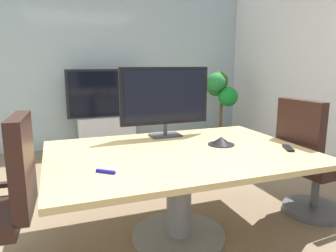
% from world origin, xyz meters
% --- Properties ---
extents(ground_plane, '(7.41, 7.41, 0.00)m').
position_xyz_m(ground_plane, '(0.00, 0.00, 0.00)').
color(ground_plane, '#7A664C').
extents(wall_back_glass_partition, '(5.31, 0.10, 2.61)m').
position_xyz_m(wall_back_glass_partition, '(0.00, 3.20, 1.31)').
color(wall_back_glass_partition, '#9EB2B7').
rests_on(wall_back_glass_partition, ground).
extents(conference_table, '(1.98, 1.37, 0.73)m').
position_xyz_m(conference_table, '(0.15, -0.01, 0.56)').
color(conference_table, tan).
rests_on(conference_table, ground).
extents(office_chair_right, '(0.61, 0.59, 1.09)m').
position_xyz_m(office_chair_right, '(1.42, -0.07, 0.46)').
color(office_chair_right, '#4C4C51').
rests_on(office_chair_right, ground).
extents(tv_monitor, '(0.84, 0.18, 0.64)m').
position_xyz_m(tv_monitor, '(0.22, 0.51, 1.09)').
color(tv_monitor, '#333338').
rests_on(tv_monitor, conference_table).
extents(wall_display_unit, '(1.20, 0.36, 1.31)m').
position_xyz_m(wall_display_unit, '(0.04, 2.85, 0.44)').
color(wall_display_unit, '#B7BABC').
rests_on(wall_display_unit, ground).
extents(potted_plant, '(0.56, 0.65, 1.26)m').
position_xyz_m(potted_plant, '(1.92, 2.44, 0.83)').
color(potted_plant, brown).
rests_on(potted_plant, ground).
extents(conference_phone, '(0.22, 0.22, 0.07)m').
position_xyz_m(conference_phone, '(0.55, 0.04, 0.76)').
color(conference_phone, black).
rests_on(conference_phone, conference_table).
extents(remote_control, '(0.12, 0.18, 0.02)m').
position_xyz_m(remote_control, '(0.98, -0.26, 0.74)').
color(remote_control, black).
rests_on(remote_control, conference_table).
extents(whiteboard_marker, '(0.11, 0.10, 0.02)m').
position_xyz_m(whiteboard_marker, '(-0.47, -0.31, 0.74)').
color(whiteboard_marker, '#1919A5').
rests_on(whiteboard_marker, conference_table).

